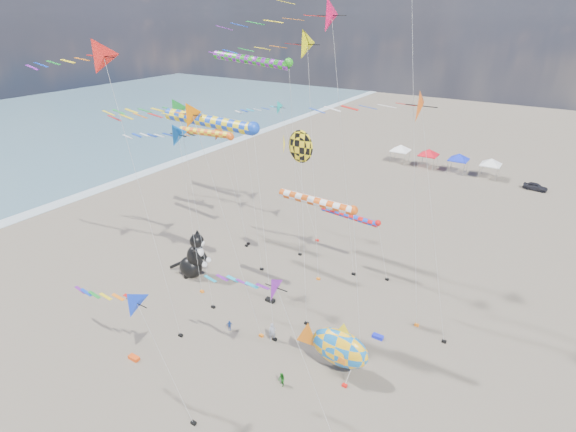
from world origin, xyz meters
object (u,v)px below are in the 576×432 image
Objects in this scene: person_adult at (272,332)px; child_blue at (229,325)px; fish_inflatable at (339,347)px; parked_car at (535,187)px; child_green at (282,380)px; cat_inflatable at (192,254)px.

person_adult reaches higher than child_blue.
fish_inflatable reaches higher than person_adult.
child_blue is 0.28× the size of parked_car.
person_adult is 1.43× the size of child_green.
child_blue is at bearing 166.59° from parked_car.
cat_inflatable reaches higher than parked_car.
child_blue is (-9.99, -0.50, -1.89)m from fish_inflatable.
cat_inflatable is 9.99m from child_blue.
cat_inflatable is 52.94m from parked_car.
cat_inflatable is at bearing 110.62° from child_blue.
child_green is (3.33, -3.72, -0.25)m from person_adult.
person_adult is 3.93m from child_blue.
person_adult is 5.00m from child_green.
fish_inflatable is at bearing 84.10° from child_green.
parked_car is at bearing 112.39° from child_green.
cat_inflatable reaches higher than person_adult.
cat_inflatable is 3.14× the size of person_adult.
parked_car is at bearing 80.58° from fish_inflatable.
person_adult is at bearing 170.27° from parked_car.
fish_inflatable is at bearing -42.11° from person_adult.
parked_car is at bearing 29.51° from child_blue.
fish_inflatable is at bearing 177.11° from parked_car.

